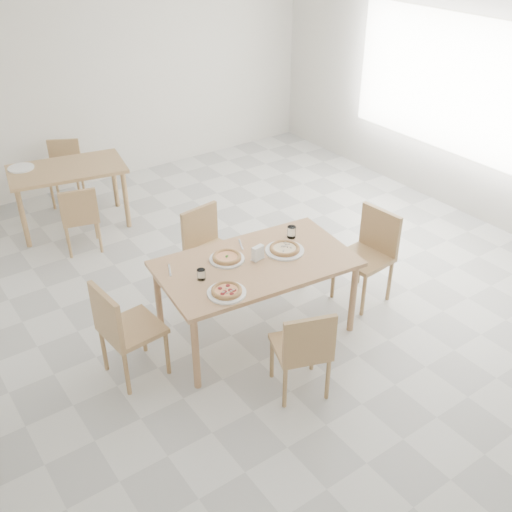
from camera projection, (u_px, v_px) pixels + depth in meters
room at (459, 87)px, 7.04m from camera, size 7.28×7.00×7.00m
main_table at (256, 269)px, 5.18m from camera, size 1.77×1.13×0.75m
chair_south at (304, 347)px, 4.59m from camera, size 0.53×0.53×0.83m
chair_north at (208, 244)px, 5.89m from camera, size 0.48×0.48×0.86m
chair_west at (122, 326)px, 4.75m from camera, size 0.48×0.48×0.89m
chair_east at (370, 249)px, 5.75m from camera, size 0.49×0.49×0.92m
plate_margherita at (227, 259)px, 5.16m from camera, size 0.30×0.30×0.02m
plate_mushroom at (285, 250)px, 5.28m from camera, size 0.34×0.34×0.02m
plate_pepperoni at (227, 293)px, 4.73m from camera, size 0.31×0.31×0.02m
pizza_margherita at (227, 257)px, 5.15m from camera, size 0.32×0.32×0.03m
pizza_mushroom at (285, 248)px, 5.27m from camera, size 0.33×0.33×0.03m
pizza_pepperoni at (227, 290)px, 4.72m from camera, size 0.28×0.28×0.03m
tumbler_a at (291, 232)px, 5.48m from camera, size 0.08×0.08×0.11m
tumbler_b at (201, 275)px, 4.89m from camera, size 0.07×0.07×0.09m
napkin_holder at (258, 254)px, 5.13m from camera, size 0.13×0.08×0.14m
fork_a at (170, 270)px, 5.02m from camera, size 0.09×0.19×0.01m
fork_b at (241, 245)px, 5.38m from camera, size 0.09×0.18×0.01m
second_table at (68, 175)px, 6.94m from camera, size 1.41×0.98×0.75m
chair_back_s at (80, 215)px, 6.52m from camera, size 0.48×0.48×0.79m
chair_back_n at (65, 167)px, 7.62m from camera, size 0.53×0.53×0.79m
plate_empty at (21, 168)px, 6.85m from camera, size 0.29×0.29×0.02m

